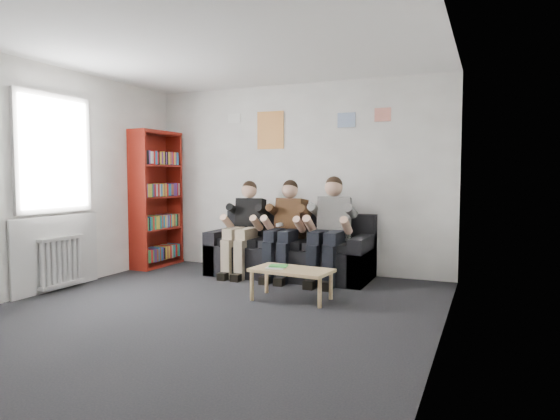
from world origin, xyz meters
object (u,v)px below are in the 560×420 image
at_px(person_middle, 285,230).
at_px(person_right, 329,230).
at_px(coffee_table, 292,272).
at_px(person_left, 244,228).
at_px(sofa, 291,254).
at_px(bookshelf, 157,199).

xyz_separation_m(person_middle, person_right, (0.62, -0.00, 0.02)).
relative_size(coffee_table, person_left, 0.67).
xyz_separation_m(sofa, person_middle, (0.00, -0.20, 0.35)).
distance_m(bookshelf, person_right, 2.80).
xyz_separation_m(person_left, person_middle, (0.62, -0.00, 0.01)).
height_order(coffee_table, person_left, person_left).
xyz_separation_m(coffee_table, person_middle, (-0.51, 1.05, 0.35)).
bearing_deg(person_left, bookshelf, 168.50).
relative_size(person_left, person_right, 0.95).
bearing_deg(sofa, person_left, -162.05).
bearing_deg(person_right, bookshelf, 169.20).
bearing_deg(coffee_table, person_right, 83.95).
distance_m(coffee_table, person_middle, 1.22).
bearing_deg(person_middle, sofa, 98.62).
bearing_deg(bookshelf, person_right, -0.83).
height_order(sofa, coffee_table, sofa).
xyz_separation_m(sofa, coffee_table, (0.51, -1.25, 0.00)).
bearing_deg(bookshelf, person_left, -2.56).
xyz_separation_m(bookshelf, person_right, (2.77, -0.11, -0.35)).
relative_size(bookshelf, person_middle, 1.55).
relative_size(person_middle, person_right, 0.96).
height_order(bookshelf, person_left, bookshelf).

